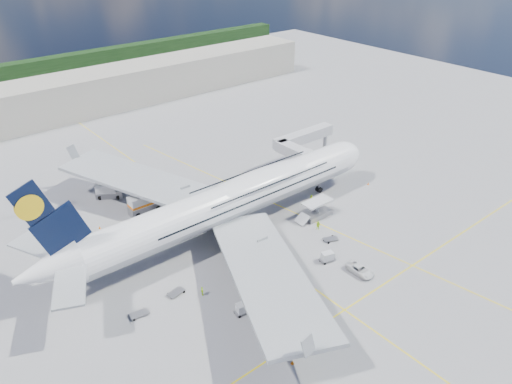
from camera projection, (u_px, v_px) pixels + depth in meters
ground at (264, 253)px, 93.22m from camera, size 300.00×300.00×0.00m
taxi_line_main at (264, 253)px, 93.21m from camera, size 0.25×220.00×0.01m
taxi_line_cross at (345, 310)px, 79.73m from camera, size 120.00×0.25×0.01m
taxi_line_diag at (283, 208)px, 107.76m from camera, size 14.16×99.06×0.01m
airliner at (232, 200)px, 96.78m from camera, size 77.26×79.15×23.71m
jet_bridge at (302, 144)px, 120.62m from camera, size 18.80×12.10×8.50m
cargo_loader at (316, 211)px, 103.93m from camera, size 8.53×3.20×3.67m
terminal at (66, 97)px, 154.38m from camera, size 180.00×16.00×12.00m
tree_line at (120, 56)px, 207.98m from camera, size 160.00×6.00×8.00m
dolly_row_a at (139, 314)px, 78.49m from camera, size 3.18×2.00×0.44m
dolly_row_b at (243, 308)px, 78.73m from camera, size 3.11×2.07×1.81m
dolly_row_c at (260, 264)px, 89.68m from camera, size 3.26×2.06×0.45m
dolly_back at (176, 292)px, 82.94m from camera, size 3.16×2.08×0.43m
dolly_nose_far at (331, 239)px, 96.69m from camera, size 3.21×2.58×0.42m
dolly_nose_near at (327, 257)px, 90.61m from camera, size 3.18×2.26×1.82m
baggage_tug at (265, 249)px, 93.05m from camera, size 2.62×1.30×1.61m
catering_truck_inner at (144, 204)px, 105.12m from camera, size 7.06×2.80×4.23m
catering_truck_outer at (109, 191)px, 110.87m from camera, size 6.64×5.24×3.65m
service_van at (360, 270)px, 87.57m from camera, size 2.64×5.41×1.48m
crew_nose at (316, 174)px, 120.02m from camera, size 0.74×0.68×1.70m
crew_loader at (318, 226)px, 99.58m from camera, size 1.12×1.22×2.01m
crew_wing at (202, 291)px, 82.45m from camera, size 0.74×1.09×1.71m
crew_van at (311, 199)px, 109.40m from camera, size 0.88×1.02×1.76m
crew_tug at (285, 282)px, 84.24m from camera, size 1.37×0.92×1.98m
cone_nose at (368, 184)px, 116.84m from camera, size 0.47×0.47×0.60m
cone_wing_left_inner at (175, 219)px, 103.01m from camera, size 0.46×0.46×0.59m
cone_wing_left_outer at (100, 227)px, 100.41m from camera, size 0.44×0.44×0.57m
cone_wing_right_inner at (242, 308)px, 79.71m from camera, size 0.45×0.45×0.57m
cone_wing_right_outer at (292, 362)px, 70.00m from camera, size 0.50×0.50×0.63m
cone_tail at (71, 280)px, 85.95m from camera, size 0.39×0.39×0.50m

